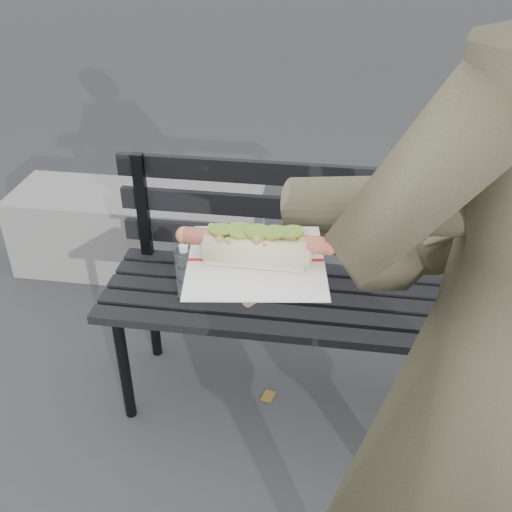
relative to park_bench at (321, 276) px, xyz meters
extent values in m
cylinder|color=black|center=(-0.66, -0.24, -0.30)|extent=(0.04, 0.04, 0.45)
cylinder|color=black|center=(-0.66, 0.10, -0.30)|extent=(0.04, 0.04, 0.45)
cylinder|color=black|center=(0.68, 0.10, -0.30)|extent=(0.04, 0.04, 0.45)
cube|color=black|center=(0.01, -0.25, -0.06)|extent=(1.50, 0.07, 0.03)
cube|color=black|center=(0.01, -0.16, -0.06)|extent=(1.50, 0.07, 0.03)
cube|color=black|center=(0.01, -0.07, -0.06)|extent=(1.50, 0.07, 0.03)
cube|color=black|center=(0.01, 0.02, -0.06)|extent=(1.50, 0.07, 0.03)
cube|color=black|center=(0.01, 0.11, -0.06)|extent=(1.50, 0.07, 0.03)
cube|color=black|center=(-0.66, 0.12, 0.15)|extent=(0.04, 0.03, 0.42)
cube|color=black|center=(0.01, 0.14, 0.05)|extent=(1.50, 0.02, 0.08)
cube|color=black|center=(0.01, 0.14, 0.18)|extent=(1.50, 0.02, 0.08)
cube|color=black|center=(0.01, 0.14, 0.31)|extent=(1.50, 0.02, 0.08)
cylinder|color=white|center=(-0.44, -0.14, 0.05)|extent=(0.06, 0.06, 0.19)
cylinder|color=white|center=(-0.44, -0.14, 0.16)|extent=(0.03, 0.03, 0.02)
cube|color=slate|center=(-0.92, 0.73, -0.32)|extent=(1.20, 0.40, 0.40)
imported|color=#44432D|center=(0.34, -0.89, 0.44)|extent=(0.83, 0.71, 1.93)
cylinder|color=#44432D|center=(0.19, -0.91, 0.76)|extent=(0.51, 0.23, 0.19)
cylinder|color=#D8A384|center=(-0.04, -1.01, 0.69)|extent=(0.09, 0.08, 0.07)
ellipsoid|color=#D8A384|center=(-0.08, -1.02, 0.69)|extent=(0.10, 0.11, 0.03)
cylinder|color=#D8A384|center=(-0.13, -1.05, 0.69)|extent=(0.05, 0.02, 0.02)
cylinder|color=#D8A384|center=(-0.13, -1.03, 0.69)|extent=(0.05, 0.02, 0.02)
cylinder|color=#D8A384|center=(-0.13, -1.01, 0.69)|extent=(0.05, 0.02, 0.02)
cylinder|color=#D8A384|center=(-0.13, -0.99, 0.69)|extent=(0.05, 0.02, 0.02)
cylinder|color=#D8A384|center=(-0.07, -1.07, 0.69)|extent=(0.04, 0.05, 0.02)
cube|color=white|center=(-0.08, -1.02, 0.71)|extent=(0.21, 0.21, 0.00)
cube|color=#B21E1E|center=(-0.08, -1.02, 0.71)|extent=(0.19, 0.03, 0.00)
cylinder|color=#D86E53|center=(-0.08, -1.02, 0.74)|extent=(0.20, 0.02, 0.02)
sphere|color=#D86E53|center=(-0.18, -1.02, 0.74)|extent=(0.03, 0.02, 0.02)
sphere|color=#D86E53|center=(0.02, -1.02, 0.74)|extent=(0.02, 0.02, 0.02)
sphere|color=#9E6B2D|center=(-0.07, -1.02, 0.75)|extent=(0.01, 0.01, 0.01)
sphere|color=#9E6B2D|center=(-0.03, -1.02, 0.75)|extent=(0.01, 0.01, 0.01)
sphere|color=#9E6B2D|center=(-0.12, -1.01, 0.75)|extent=(0.01, 0.01, 0.01)
sphere|color=#9E6B2D|center=(-0.02, -1.01, 0.74)|extent=(0.01, 0.01, 0.01)
sphere|color=#9E6B2D|center=(-0.11, -0.99, 0.75)|extent=(0.01, 0.01, 0.01)
sphere|color=#9E6B2D|center=(-0.06, -1.02, 0.74)|extent=(0.01, 0.01, 0.01)
sphere|color=#9E6B2D|center=(-0.13, -1.02, 0.74)|extent=(0.01, 0.01, 0.01)
sphere|color=#9E6B2D|center=(-0.10, -1.02, 0.74)|extent=(0.01, 0.01, 0.01)
sphere|color=#9E6B2D|center=(-0.09, -1.01, 0.75)|extent=(0.01, 0.01, 0.01)
sphere|color=#9E6B2D|center=(-0.07, -0.99, 0.74)|extent=(0.01, 0.01, 0.01)
sphere|color=#9E6B2D|center=(-0.06, -1.02, 0.75)|extent=(0.01, 0.01, 0.01)
sphere|color=#9E6B2D|center=(-0.03, -1.02, 0.75)|extent=(0.01, 0.01, 0.01)
sphere|color=#9E6B2D|center=(-0.06, -1.04, 0.74)|extent=(0.01, 0.01, 0.01)
sphere|color=#9E6B2D|center=(-0.06, -1.01, 0.75)|extent=(0.01, 0.01, 0.01)
sphere|color=#9E6B2D|center=(-0.04, -1.03, 0.75)|extent=(0.01, 0.01, 0.01)
sphere|color=#9E6B2D|center=(-0.04, -1.02, 0.74)|extent=(0.01, 0.01, 0.01)
sphere|color=#9E6B2D|center=(-0.11, -1.04, 0.75)|extent=(0.01, 0.01, 0.01)
sphere|color=#9E6B2D|center=(-0.02, -1.02, 0.75)|extent=(0.01, 0.01, 0.01)
sphere|color=#9E6B2D|center=(-0.10, -1.00, 0.74)|extent=(0.01, 0.01, 0.01)
sphere|color=#9E6B2D|center=(-0.04, -1.02, 0.74)|extent=(0.01, 0.01, 0.01)
sphere|color=#9E6B2D|center=(-0.11, -1.01, 0.74)|extent=(0.01, 0.01, 0.01)
sphere|color=#9E6B2D|center=(-0.06, -1.03, 0.75)|extent=(0.01, 0.01, 0.01)
sphere|color=#9E6B2D|center=(-0.07, -1.03, 0.75)|extent=(0.01, 0.01, 0.01)
sphere|color=#9E6B2D|center=(-0.10, -1.01, 0.74)|extent=(0.01, 0.01, 0.01)
sphere|color=#9E6B2D|center=(-0.13, -1.01, 0.74)|extent=(0.01, 0.01, 0.01)
sphere|color=#9E6B2D|center=(-0.12, -1.04, 0.75)|extent=(0.01, 0.01, 0.01)
sphere|color=#9E6B2D|center=(-0.10, -1.01, 0.75)|extent=(0.01, 0.01, 0.01)
sphere|color=#9E6B2D|center=(-0.03, -1.02, 0.75)|extent=(0.01, 0.01, 0.01)
cylinder|color=olive|center=(-0.12, -1.02, 0.75)|extent=(0.04, 0.04, 0.01)
cylinder|color=olive|center=(-0.10, -1.02, 0.75)|extent=(0.04, 0.04, 0.01)
cylinder|color=olive|center=(-0.07, -1.02, 0.75)|extent=(0.04, 0.04, 0.01)
cylinder|color=olive|center=(-0.05, -1.02, 0.75)|extent=(0.04, 0.04, 0.01)
cylinder|color=olive|center=(-0.03, -1.01, 0.76)|extent=(0.04, 0.04, 0.01)
cube|color=brown|center=(0.65, -0.11, -0.52)|extent=(0.07, 0.05, 0.00)
cube|color=brown|center=(-1.16, 1.27, -0.52)|extent=(0.05, 0.05, 0.00)
cube|color=brown|center=(0.31, 0.79, -0.52)|extent=(0.06, 0.08, 0.00)
cube|color=brown|center=(-0.17, -0.08, -0.52)|extent=(0.06, 0.07, 0.00)
camera|label=1|loc=(0.03, -1.71, 1.16)|focal=42.00mm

